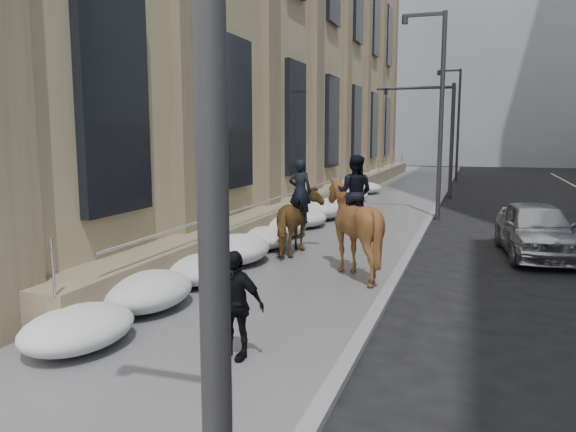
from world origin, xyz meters
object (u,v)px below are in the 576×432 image
object	(u,v)px
mounted_horse_left	(299,218)
car_silver	(536,229)
mounted_horse_right	(353,224)
pedestrian	(234,304)

from	to	relation	value
mounted_horse_left	car_silver	xyz separation A→B (m)	(6.16, 2.34, -0.34)
mounted_horse_left	mounted_horse_right	xyz separation A→B (m)	(1.86, -1.82, 0.22)
mounted_horse_right	pedestrian	distance (m)	5.41
mounted_horse_left	mounted_horse_right	distance (m)	2.61
pedestrian	car_silver	bearing A→B (deg)	66.54
mounted_horse_right	car_silver	world-z (taller)	mounted_horse_right
pedestrian	mounted_horse_right	bearing A→B (deg)	87.37
mounted_horse_left	car_silver	distance (m)	6.60
mounted_horse_left	car_silver	size ratio (longest dim) A/B	0.57
mounted_horse_right	mounted_horse_left	bearing A→B (deg)	-40.34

